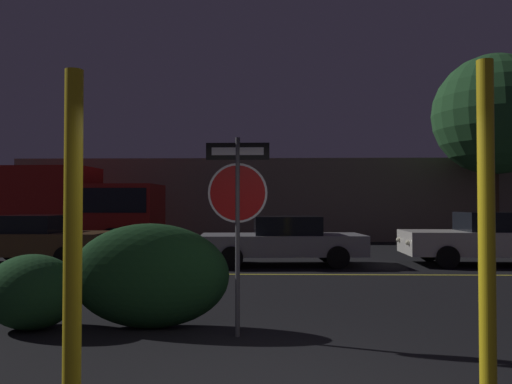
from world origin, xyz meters
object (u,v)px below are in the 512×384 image
passing_car_3 (493,239)px  yellow_pole_right (487,230)px  passing_car_2 (283,241)px  delivery_truck (71,205)px  tree_0 (494,115)px  passing_car_1 (37,240)px  hedge_bush_1 (32,292)px  yellow_pole_left (73,242)px  stop_sign (238,197)px  hedge_bush_2 (150,276)px

passing_car_3 → yellow_pole_right: bearing=157.9°
passing_car_2 → delivery_truck: 9.56m
passing_car_2 → tree_0: bearing=-55.8°
yellow_pole_right → passing_car_1: (-8.32, 9.41, -0.77)m
passing_car_2 → hedge_bush_1: bearing=149.9°
yellow_pole_right → passing_car_2: 9.61m
passing_car_1 → passing_car_3: bearing=91.4°
yellow_pole_left → stop_sign: bearing=64.3°
hedge_bush_1 → tree_0: tree_0 is taller
hedge_bush_2 → passing_car_1: 8.46m
hedge_bush_2 → passing_car_2: (2.03, 7.01, -0.03)m
yellow_pole_right → hedge_bush_2: yellow_pole_right is taller
delivery_truck → tree_0: bearing=98.1°
hedge_bush_1 → delivery_truck: delivery_truck is taller
passing_car_1 → delivery_truck: bearing=-167.3°
yellow_pole_right → passing_car_2: bearing=98.8°
passing_car_2 → passing_car_3: 5.81m
hedge_bush_1 → passing_car_3: passing_car_3 is taller
yellow_pole_right → hedge_bush_2: (-3.49, 2.46, -0.76)m
passing_car_1 → tree_0: tree_0 is taller
passing_car_1 → passing_car_3: size_ratio=0.81×
hedge_bush_2 → delivery_truck: size_ratio=0.32×
yellow_pole_right → passing_car_3: bearing=65.8°
passing_car_2 → hedge_bush_2: bearing=160.6°
passing_car_3 → delivery_truck: size_ratio=0.71×
hedge_bush_2 → passing_car_3: bearing=42.5°
stop_sign → passing_car_3: (6.61, 7.59, -1.05)m
delivery_truck → tree_0: 17.34m
hedge_bush_2 → yellow_pole_left: bearing=-88.8°
stop_sign → passing_car_3: bearing=49.7°
passing_car_1 → passing_car_2: size_ratio=0.86×
hedge_bush_1 → passing_car_2: passing_car_2 is taller
passing_car_3 → stop_sign: bearing=141.1°
stop_sign → passing_car_3: 10.12m
yellow_pole_left → delivery_truck: bearing=111.9°
yellow_pole_right → hedge_bush_2: size_ratio=1.35×
yellow_pole_right → hedge_bush_1: (-5.06, 2.35, -0.96)m
tree_0 → yellow_pole_left: bearing=-123.0°
hedge_bush_1 → yellow_pole_left: bearing=-59.2°
stop_sign → yellow_pole_left: yellow_pole_left is taller
stop_sign → yellow_pole_right: 3.07m
yellow_pole_left → yellow_pole_right: 3.46m
stop_sign → passing_car_1: 9.59m
stop_sign → delivery_truck: delivery_truck is taller
yellow_pole_left → passing_car_2: (1.97, 9.85, -0.70)m
passing_car_2 → delivery_truck: (-8.00, 5.14, 0.97)m
stop_sign → tree_0: size_ratio=0.33×
stop_sign → tree_0: tree_0 is taller
passing_car_1 → delivery_truck: (-1.14, 5.20, 0.95)m
hedge_bush_2 → tree_0: tree_0 is taller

